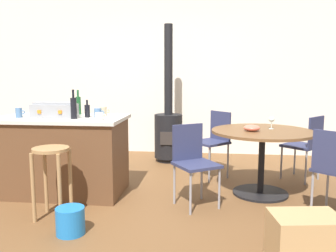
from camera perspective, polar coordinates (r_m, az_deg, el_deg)
name	(u,v)px	position (r m, az deg, el deg)	size (l,w,h in m)	color
ground_plane	(135,200)	(4.04, -5.30, -11.64)	(8.80, 8.80, 0.00)	brown
back_wall	(164,76)	(6.29, -0.68, 8.04)	(8.00, 0.10, 2.70)	silver
kitchen_island	(63,155)	(4.32, -16.42, -4.46)	(1.44, 0.80, 0.89)	brown
wooden_stool	(51,167)	(3.59, -18.06, -6.18)	(0.34, 0.34, 0.69)	#A37A4C
dining_table	(262,145)	(4.20, 14.75, -2.97)	(1.14, 1.14, 0.75)	black
folding_chair_near	(214,138)	(4.81, 7.30, -1.96)	(0.57, 0.57, 0.88)	navy
folding_chair_far	(193,159)	(3.77, 4.03, -5.21)	(0.55, 0.55, 0.85)	navy
folding_chair_left	(336,166)	(3.77, 25.18, -5.85)	(0.56, 0.56, 0.86)	navy
folding_chair_right	(306,143)	(4.93, 21.16, -2.52)	(0.56, 0.56, 0.85)	navy
wood_stove	(168,128)	(5.65, 0.06, -0.33)	(0.44, 0.45, 2.13)	black
toolbox	(55,110)	(4.23, -17.61, 2.43)	(0.47, 0.26, 0.17)	gray
bottle_0	(74,108)	(4.02, -14.77, 2.86)	(0.07, 0.07, 0.32)	black
bottle_1	(78,105)	(4.44, -14.10, 3.27)	(0.06, 0.06, 0.29)	#194C23
bottle_2	(87,111)	(4.12, -12.73, 2.42)	(0.06, 0.06, 0.20)	black
cup_0	(98,113)	(4.04, -11.10, 2.03)	(0.12, 0.08, 0.11)	#4C7099
cup_1	(103,112)	(4.18, -10.24, 2.26)	(0.12, 0.08, 0.11)	tan
cup_2	(19,113)	(4.33, -22.64, 1.98)	(0.11, 0.07, 0.11)	#4C7099
cup_3	(99,116)	(3.82, -10.88, 1.50)	(0.12, 0.08, 0.08)	white
wine_glass	(272,120)	(4.30, 16.17, 0.96)	(0.07, 0.07, 0.14)	silver
serving_bowl	(252,128)	(4.08, 13.18, -0.30)	(0.18, 0.18, 0.07)	#DB6651
cardboard_box	(305,240)	(2.89, 20.97, -16.56)	(0.49, 0.35, 0.37)	tan
plastic_bucket	(70,221)	(3.31, -15.29, -14.36)	(0.25, 0.25, 0.24)	blue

